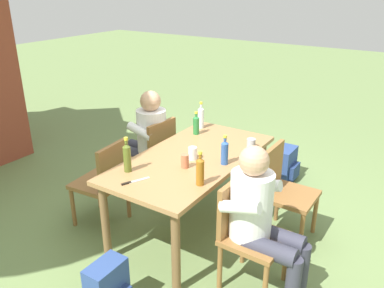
% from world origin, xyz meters
% --- Properties ---
extents(ground_plane, '(24.00, 24.00, 0.00)m').
position_xyz_m(ground_plane, '(0.00, 0.00, 0.00)').
color(ground_plane, '#6B844C').
extents(dining_table, '(1.72, 0.88, 0.77)m').
position_xyz_m(dining_table, '(0.00, 0.00, 0.68)').
color(dining_table, '#A37547').
rests_on(dining_table, ground_plane).
extents(chair_near_left, '(0.45, 0.45, 0.87)m').
position_xyz_m(chair_near_left, '(-0.38, -0.74, 0.49)').
color(chair_near_left, olive).
rests_on(chair_near_left, ground_plane).
extents(chair_far_right, '(0.47, 0.47, 0.87)m').
position_xyz_m(chair_far_right, '(0.38, 0.74, 0.49)').
color(chair_far_right, olive).
rests_on(chair_far_right, ground_plane).
extents(chair_far_left, '(0.47, 0.47, 0.87)m').
position_xyz_m(chair_far_left, '(-0.38, 0.74, 0.49)').
color(chair_far_left, olive).
rests_on(chair_far_left, ground_plane).
extents(chair_near_right, '(0.44, 0.44, 0.87)m').
position_xyz_m(chair_near_right, '(0.39, -0.74, 0.49)').
color(chair_near_right, olive).
rests_on(chair_near_right, ground_plane).
extents(person_in_white_shirt, '(0.47, 0.62, 1.18)m').
position_xyz_m(person_in_white_shirt, '(-0.39, -0.85, 0.66)').
color(person_in_white_shirt, white).
rests_on(person_in_white_shirt, ground_plane).
extents(person_in_plaid_shirt, '(0.47, 0.62, 1.18)m').
position_xyz_m(person_in_plaid_shirt, '(0.39, 0.85, 0.66)').
color(person_in_plaid_shirt, white).
rests_on(person_in_plaid_shirt, ground_plane).
extents(bottle_clear, '(0.06, 0.06, 0.29)m').
position_xyz_m(bottle_clear, '(0.68, 0.33, 0.89)').
color(bottle_clear, white).
rests_on(bottle_clear, dining_table).
extents(bottle_amber, '(0.06, 0.06, 0.28)m').
position_xyz_m(bottle_amber, '(-0.42, -0.34, 0.89)').
color(bottle_amber, '#996019').
rests_on(bottle_amber, dining_table).
extents(bottle_olive, '(0.06, 0.06, 0.30)m').
position_xyz_m(bottle_olive, '(-0.54, 0.28, 0.90)').
color(bottle_olive, '#566623').
rests_on(bottle_olive, dining_table).
extents(bottle_blue, '(0.06, 0.06, 0.27)m').
position_xyz_m(bottle_blue, '(0.02, -0.32, 0.88)').
color(bottle_blue, '#2D56A3').
rests_on(bottle_blue, dining_table).
extents(bottle_green, '(0.06, 0.06, 0.24)m').
position_xyz_m(bottle_green, '(0.50, 0.27, 0.87)').
color(bottle_green, '#287A38').
rests_on(bottle_green, dining_table).
extents(cup_white, '(0.08, 0.08, 0.11)m').
position_xyz_m(cup_white, '(-0.05, -0.04, 0.83)').
color(cup_white, white).
rests_on(cup_white, dining_table).
extents(cup_terracotta, '(0.07, 0.07, 0.12)m').
position_xyz_m(cup_terracotta, '(-0.23, -0.08, 0.83)').
color(cup_terracotta, '#BC6B47').
rests_on(cup_terracotta, dining_table).
extents(cup_steel, '(0.08, 0.08, 0.09)m').
position_xyz_m(cup_steel, '(0.47, -0.36, 0.81)').
color(cup_steel, '#B2B7BC').
rests_on(cup_steel, dining_table).
extents(table_knife, '(0.23, 0.12, 0.01)m').
position_xyz_m(table_knife, '(-0.67, 0.12, 0.77)').
color(table_knife, silver).
rests_on(table_knife, dining_table).
extents(backpack_by_far_side, '(0.33, 0.24, 0.40)m').
position_xyz_m(backpack_by_far_side, '(1.49, -0.39, 0.19)').
color(backpack_by_far_side, '#2D4784').
rests_on(backpack_by_far_side, ground_plane).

